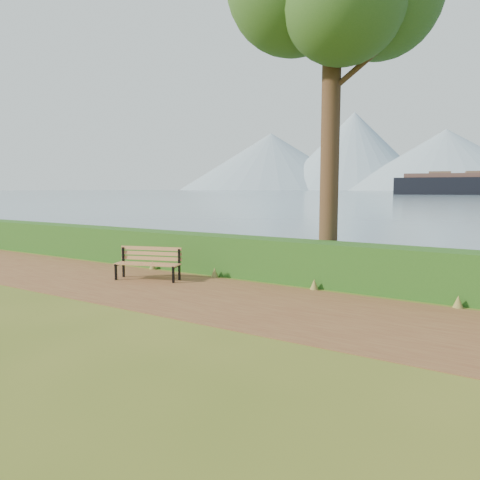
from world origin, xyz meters
The scene contains 4 objects.
ground centered at (0.00, 0.00, 0.00)m, with size 140.00×140.00×0.00m, color #3F5418.
path centered at (0.00, 0.30, 0.01)m, with size 40.00×3.40×0.01m, color brown.
hedge centered at (0.00, 2.60, 0.50)m, with size 32.00×0.85×1.00m, color #164012.
bench centered at (-2.27, 0.94, 0.46)m, with size 1.65×0.95×0.80m.
Camera 1 is at (5.69, -7.33, 2.24)m, focal length 35.00 mm.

